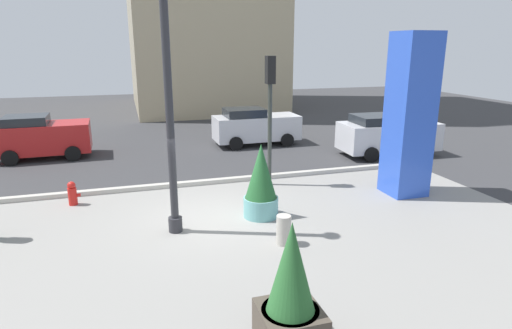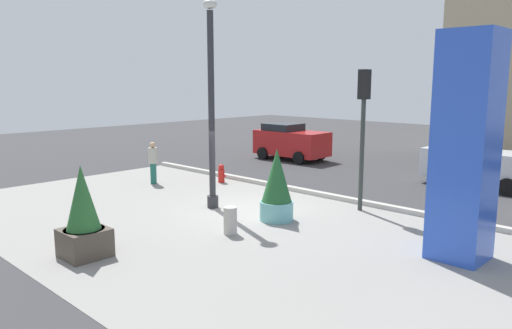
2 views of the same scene
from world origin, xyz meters
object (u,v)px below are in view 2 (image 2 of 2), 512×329
object	(u,v)px
lamp_post	(211,110)
art_pillar_blue	(466,148)
concrete_bollard	(230,221)
traffic_light_far_side	(363,116)
potted_plant_near_left	(277,187)
car_intersection	(478,164)
pedestrian_on_sidewalk	(153,161)
potted_plant_curbside	(83,217)
car_curb_west	(291,142)
fire_hydrant	(221,174)

from	to	relation	value
lamp_post	art_pillar_blue	size ratio (longest dim) A/B	1.26
concrete_bollard	traffic_light_far_side	distance (m)	5.37
art_pillar_blue	potted_plant_near_left	xyz separation A→B (m)	(-5.10, -0.56, -1.57)
car_intersection	pedestrian_on_sidewalk	bearing A→B (deg)	-138.58
potted_plant_curbside	concrete_bollard	xyz separation A→B (m)	(1.20, 3.51, -0.59)
potted_plant_near_left	potted_plant_curbside	bearing A→B (deg)	-102.63
potted_plant_curbside	traffic_light_far_side	world-z (taller)	traffic_light_far_side
lamp_post	concrete_bollard	size ratio (longest dim) A/B	8.65
potted_plant_near_left	traffic_light_far_side	size ratio (longest dim) A/B	0.48
lamp_post	concrete_bollard	distance (m)	4.01
car_curb_west	car_intersection	distance (m)	9.54
potted_plant_curbside	traffic_light_far_side	size ratio (longest dim) A/B	0.49
art_pillar_blue	car_curb_west	size ratio (longest dim) A/B	1.33
car_curb_west	lamp_post	bearing A→B (deg)	-64.06
car_curb_west	pedestrian_on_sidewalk	world-z (taller)	car_curb_west
traffic_light_far_side	car_intersection	xyz separation A→B (m)	(1.36, 6.22, -2.07)
concrete_bollard	traffic_light_far_side	size ratio (longest dim) A/B	0.17
art_pillar_blue	lamp_post	bearing A→B (deg)	-173.20
potted_plant_curbside	potted_plant_near_left	xyz separation A→B (m)	(1.20, 5.36, 0.04)
concrete_bollard	car_intersection	size ratio (longest dim) A/B	0.18
art_pillar_blue	traffic_light_far_side	distance (m)	4.50
concrete_bollard	fire_hydrant	bearing A→B (deg)	139.83
car_intersection	traffic_light_far_side	bearing A→B (deg)	-102.30
car_intersection	pedestrian_on_sidewalk	size ratio (longest dim) A/B	2.45
art_pillar_blue	car_curb_west	world-z (taller)	art_pillar_blue
lamp_post	art_pillar_blue	world-z (taller)	lamp_post
car_curb_west	car_intersection	world-z (taller)	car_curb_west
art_pillar_blue	pedestrian_on_sidewalk	size ratio (longest dim) A/B	3.06
concrete_bollard	car_curb_west	bearing A→B (deg)	122.74
fire_hydrant	car_curb_west	size ratio (longest dim) A/B	0.19
art_pillar_blue	concrete_bollard	size ratio (longest dim) A/B	6.86
lamp_post	fire_hydrant	size ratio (longest dim) A/B	8.65
traffic_light_far_side	car_intersection	world-z (taller)	traffic_light_far_side
lamp_post	car_curb_west	xyz separation A→B (m)	(-4.57, 9.40, -2.21)
lamp_post	fire_hydrant	distance (m)	4.88
lamp_post	car_intersection	distance (m)	10.74
art_pillar_blue	traffic_light_far_side	world-z (taller)	art_pillar_blue
lamp_post	fire_hydrant	xyz separation A→B (m)	(-2.77, 2.88, -2.79)
lamp_post	pedestrian_on_sidewalk	size ratio (longest dim) A/B	3.86
art_pillar_blue	fire_hydrant	size ratio (longest dim) A/B	6.86
car_intersection	car_curb_west	bearing A→B (deg)	179.09
traffic_light_far_side	concrete_bollard	bearing A→B (deg)	-104.35
potted_plant_curbside	potted_plant_near_left	bearing A→B (deg)	77.37
art_pillar_blue	pedestrian_on_sidewalk	world-z (taller)	art_pillar_blue
fire_hydrant	art_pillar_blue	bearing A→B (deg)	-10.88
car_curb_west	potted_plant_curbside	bearing A→B (deg)	-68.02
potted_plant_curbside	fire_hydrant	distance (m)	8.90
traffic_light_far_side	car_curb_west	world-z (taller)	traffic_light_far_side
fire_hydrant	car_intersection	bearing A→B (deg)	39.44
art_pillar_blue	potted_plant_near_left	world-z (taller)	art_pillar_blue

